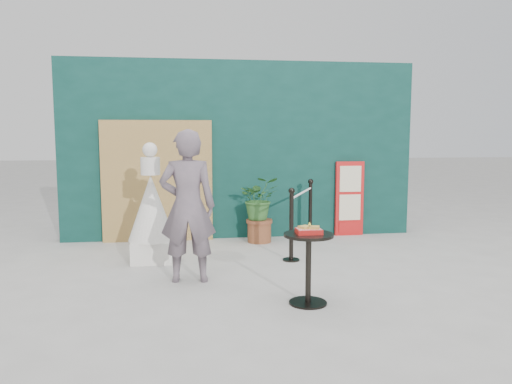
% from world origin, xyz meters
% --- Properties ---
extents(ground, '(60.00, 60.00, 0.00)m').
position_xyz_m(ground, '(0.00, 0.00, 0.00)').
color(ground, '#ADAAA5').
rests_on(ground, ground).
extents(back_wall, '(6.00, 0.30, 3.00)m').
position_xyz_m(back_wall, '(0.00, 3.15, 1.50)').
color(back_wall, '#0A312B').
rests_on(back_wall, ground).
extents(bamboo_fence, '(1.80, 0.08, 2.00)m').
position_xyz_m(bamboo_fence, '(-1.40, 2.94, 1.00)').
color(bamboo_fence, tan).
rests_on(bamboo_fence, ground).
extents(woman, '(0.69, 0.47, 1.83)m').
position_xyz_m(woman, '(-0.92, 0.56, 0.92)').
color(woman, slate).
rests_on(woman, ground).
extents(menu_board, '(0.50, 0.07, 1.30)m').
position_xyz_m(menu_board, '(1.90, 2.95, 0.65)').
color(menu_board, red).
rests_on(menu_board, ground).
extents(statue, '(0.65, 0.65, 1.66)m').
position_xyz_m(statue, '(-1.41, 1.60, 0.68)').
color(statue, white).
rests_on(statue, ground).
extents(cafe_table, '(0.52, 0.52, 0.75)m').
position_xyz_m(cafe_table, '(0.32, -0.44, 0.50)').
color(cafe_table, black).
rests_on(cafe_table, ground).
extents(food_basket, '(0.26, 0.19, 0.11)m').
position_xyz_m(food_basket, '(0.32, -0.44, 0.79)').
color(food_basket, '#B41613').
rests_on(food_basket, cafe_table).
extents(planter, '(0.64, 0.55, 1.09)m').
position_xyz_m(planter, '(0.25, 2.61, 0.63)').
color(planter, brown).
rests_on(planter, ground).
extents(stanchion_barrier, '(0.84, 1.54, 1.03)m').
position_xyz_m(stanchion_barrier, '(0.82, 2.00, 0.49)').
color(stanchion_barrier, black).
rests_on(stanchion_barrier, ground).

